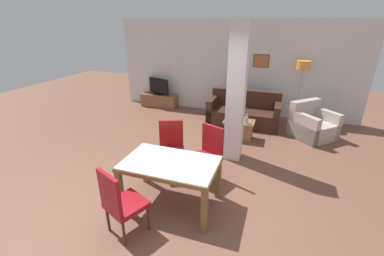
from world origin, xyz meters
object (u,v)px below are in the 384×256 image
Objects in this scene: bottle at (246,120)px; armchair at (312,125)px; dining_chair_far_right at (208,152)px; tv_screen at (159,87)px; floor_lamp at (303,71)px; dining_chair_far_left at (171,146)px; tv_stand at (159,100)px; dining_chair_near_left at (120,201)px; sofa at (244,113)px; coffee_table at (239,129)px; dining_table at (170,171)px.

armchair is at bearing 27.67° from bottle.
tv_screen is (-2.68, 3.54, 0.14)m from dining_chair_far_right.
armchair is 1.50m from floor_lamp.
dining_chair_far_left is 0.83× the size of tv_stand.
dining_chair_near_left reaches higher than sofa.
dining_chair_far_right and dining_chair_near_left have the same top height.
armchair is at bearing 21.58° from coffee_table.
tv_stand is at bearing 179.26° from floor_lamp.
dining_table is 0.74× the size of sofa.
floor_lamp is (1.15, 1.70, 0.90)m from bottle.
dining_chair_far_left is 0.52× the size of sofa.
dining_table is 1.75× the size of tv_screen.
dining_chair_near_left is at bearing 67.41° from dining_chair_far_left.
dining_chair_far_left is 4.25m from floor_lamp.
dining_chair_far_right reaches higher than bottle.
dining_chair_far_right is 0.83× the size of tv_stand.
dining_table is at bearing -62.00° from tv_stand.
floor_lamp is at bearing 66.30° from dining_table.
bottle is 0.19× the size of tv_stand.
floor_lamp is (2.25, 3.49, 0.90)m from dining_chair_far_left.
floor_lamp is at bearing -113.80° from armchair.
bottle is (1.10, 1.79, 0.00)m from dining_chair_far_left.
armchair is 4.67m from tv_stand.
armchair is 4.69m from tv_screen.
dining_chair_far_right is 1.00× the size of dining_chair_far_left.
floor_lamp is at bearing -91.63° from dining_chair_far_right.
dining_chair_near_left is at bearing 132.28° from tv_screen.
tv_screen reaches higher than armchair.
tv_screen is at bearing -83.32° from dining_chair_far_left.
dining_table is at bearing -106.00° from bottle.
armchair reaches higher than bottle.
sofa is at bearing -55.29° from armchair.
bottle is at bearing -16.61° from armchair.
bottle is at bearing 95.80° from dining_chair_near_left.
sofa is at bearing 81.84° from dining_table.
sofa is 1.87m from floor_lamp.
tv_screen is (-2.33, 4.38, 0.10)m from dining_table.
tv_stand is (-1.98, 3.54, -0.32)m from dining_chair_far_left.
bottle is at bearing 74.00° from dining_table.
dining_chair_near_left reaches higher than armchair.
dining_chair_far_right is 0.58× the size of floor_lamp.
tv_stand is (-4.57, 0.97, -0.09)m from armchair.
armchair is at bearing 56.69° from dining_table.
coffee_table is at bearing 172.06° from tv_screen.
dining_chair_far_right is 1.95m from coffee_table.
floor_lamp is at bearing -145.31° from dining_chair_far_left.
floor_lamp is (1.55, 3.48, 0.90)m from dining_chair_far_right.
dining_chair_near_left is (-0.70, -1.64, 0.00)m from dining_chair_far_right.
bottle is at bearing -29.59° from tv_stand.
dining_chair_far_right and dining_chair_far_left have the same top height.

